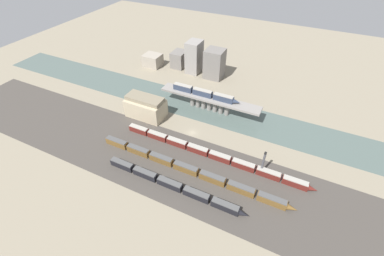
{
  "coord_description": "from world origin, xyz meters",
  "views": [
    {
      "loc": [
        44.95,
        -93.56,
        91.54
      ],
      "look_at": [
        0.0,
        -0.29,
        3.51
      ],
      "focal_mm": 24.0,
      "sensor_mm": 36.0,
      "label": 1
    }
  ],
  "objects_px": {
    "train_yard_mid": "(189,169)",
    "train_yard_far": "(211,154)",
    "train_on_bridge": "(205,93)",
    "signal_tower": "(263,163)",
    "warehouse_building": "(146,107)",
    "train_yard_near": "(173,185)"
  },
  "relations": [
    {
      "from": "train_on_bridge",
      "to": "train_yard_near",
      "type": "height_order",
      "value": "train_on_bridge"
    },
    {
      "from": "warehouse_building",
      "to": "train_yard_near",
      "type": "bearing_deg",
      "value": -44.78
    },
    {
      "from": "train_yard_near",
      "to": "warehouse_building",
      "type": "height_order",
      "value": "warehouse_building"
    },
    {
      "from": "train_yard_near",
      "to": "signal_tower",
      "type": "bearing_deg",
      "value": 37.39
    },
    {
      "from": "train_on_bridge",
      "to": "signal_tower",
      "type": "distance_m",
      "value": 55.71
    },
    {
      "from": "train_yard_near",
      "to": "train_yard_far",
      "type": "bearing_deg",
      "value": 71.82
    },
    {
      "from": "train_on_bridge",
      "to": "signal_tower",
      "type": "bearing_deg",
      "value": -38.87
    },
    {
      "from": "train_on_bridge",
      "to": "train_yard_near",
      "type": "relative_size",
      "value": 0.63
    },
    {
      "from": "train_yard_near",
      "to": "signal_tower",
      "type": "distance_m",
      "value": 40.69
    },
    {
      "from": "train_yard_mid",
      "to": "warehouse_building",
      "type": "xyz_separation_m",
      "value": [
        -40.92,
        27.58,
        4.28
      ]
    },
    {
      "from": "train_yard_near",
      "to": "train_on_bridge",
      "type": "bearing_deg",
      "value": 100.64
    },
    {
      "from": "train_yard_far",
      "to": "train_on_bridge",
      "type": "bearing_deg",
      "value": 118.31
    },
    {
      "from": "train_yard_far",
      "to": "warehouse_building",
      "type": "bearing_deg",
      "value": 162.95
    },
    {
      "from": "train_yard_mid",
      "to": "train_yard_far",
      "type": "distance_m",
      "value": 14.44
    },
    {
      "from": "train_on_bridge",
      "to": "train_yard_mid",
      "type": "relative_size",
      "value": 0.44
    },
    {
      "from": "warehouse_building",
      "to": "train_on_bridge",
      "type": "bearing_deg",
      "value": 37.6
    },
    {
      "from": "train_yard_mid",
      "to": "signal_tower",
      "type": "distance_m",
      "value": 33.15
    },
    {
      "from": "train_yard_near",
      "to": "warehouse_building",
      "type": "xyz_separation_m",
      "value": [
        -38.58,
        38.28,
        4.37
      ]
    },
    {
      "from": "train_yard_near",
      "to": "signal_tower",
      "type": "height_order",
      "value": "signal_tower"
    },
    {
      "from": "train_yard_near",
      "to": "warehouse_building",
      "type": "bearing_deg",
      "value": 135.22
    },
    {
      "from": "train_on_bridge",
      "to": "train_yard_mid",
      "type": "distance_m",
      "value": 51.29
    },
    {
      "from": "train_on_bridge",
      "to": "warehouse_building",
      "type": "height_order",
      "value": "warehouse_building"
    }
  ]
}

